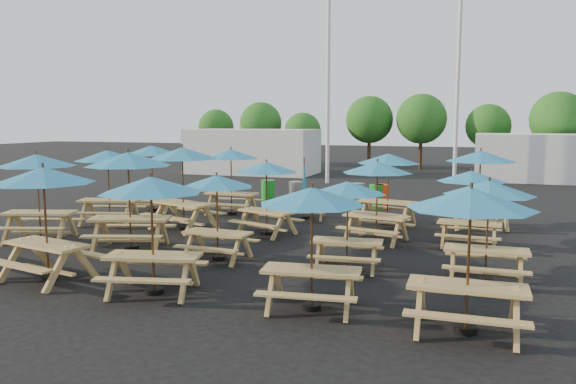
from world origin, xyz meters
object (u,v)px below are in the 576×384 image
(picnic_unit_8, at_px, (151,192))
(waste_bin_1, at_px, (296,193))
(picnic_unit_5, at_px, (128,165))
(waste_bin_2, at_px, (358,195))
(picnic_unit_4, at_px, (44,182))
(waste_bin_4, at_px, (381,196))
(picnic_unit_10, at_px, (266,172))
(picnic_unit_14, at_px, (377,172))
(picnic_unit_12, at_px, (312,204))
(picnic_unit_2, at_px, (108,160))
(picnic_unit_11, at_px, (304,194))
(picnic_unit_16, at_px, (471,208))
(picnic_unit_19, at_px, (480,161))
(picnic_unit_18, at_px, (471,181))
(picnic_unit_13, at_px, (348,193))
(picnic_unit_3, at_px, (152,154))
(picnic_unit_7, at_px, (231,158))
(waste_bin_0, at_px, (268,191))
(picnic_unit_1, at_px, (37,166))
(picnic_unit_6, at_px, (182,158))
(waste_bin_3, at_px, (377,197))
(picnic_unit_9, at_px, (217,187))
(picnic_unit_17, at_px, (489,194))
(picnic_unit_15, at_px, (388,163))

(picnic_unit_8, height_order, waste_bin_1, picnic_unit_8)
(picnic_unit_5, height_order, waste_bin_2, picnic_unit_5)
(picnic_unit_4, height_order, waste_bin_4, picnic_unit_4)
(picnic_unit_10, relative_size, picnic_unit_14, 1.03)
(picnic_unit_12, relative_size, picnic_unit_14, 0.96)
(picnic_unit_2, height_order, picnic_unit_12, picnic_unit_2)
(picnic_unit_11, height_order, picnic_unit_12, picnic_unit_12)
(picnic_unit_16, distance_m, picnic_unit_19, 9.30)
(picnic_unit_18, bearing_deg, waste_bin_2, 127.94)
(picnic_unit_11, height_order, waste_bin_2, picnic_unit_11)
(picnic_unit_4, distance_m, picnic_unit_13, 6.45)
(picnic_unit_13, bearing_deg, picnic_unit_3, 140.45)
(picnic_unit_8, distance_m, picnic_unit_16, 5.81)
(picnic_unit_7, xyz_separation_m, picnic_unit_11, (2.72, -0.01, -1.17))
(picnic_unit_2, distance_m, picnic_unit_8, 8.02)
(waste_bin_0, bearing_deg, picnic_unit_16, -56.99)
(picnic_unit_1, bearing_deg, picnic_unit_6, 23.95)
(picnic_unit_13, relative_size, picnic_unit_14, 0.88)
(picnic_unit_8, xyz_separation_m, waste_bin_3, (2.26, 12.03, -1.53))
(picnic_unit_4, relative_size, picnic_unit_14, 1.07)
(waste_bin_2, bearing_deg, picnic_unit_14, -73.73)
(picnic_unit_1, xyz_separation_m, picnic_unit_2, (0.30, 2.74, -0.02))
(picnic_unit_8, bearing_deg, picnic_unit_9, 76.68)
(picnic_unit_12, height_order, picnic_unit_19, picnic_unit_19)
(picnic_unit_4, bearing_deg, picnic_unit_19, 58.54)
(picnic_unit_6, xyz_separation_m, picnic_unit_12, (5.80, -5.79, -0.30))
(picnic_unit_2, height_order, picnic_unit_16, picnic_unit_2)
(picnic_unit_4, bearing_deg, waste_bin_2, 83.53)
(picnic_unit_9, bearing_deg, picnic_unit_5, 177.67)
(picnic_unit_4, bearing_deg, picnic_unit_16, 10.26)
(picnic_unit_12, relative_size, picnic_unit_17, 1.03)
(picnic_unit_2, height_order, picnic_unit_17, picnic_unit_2)
(picnic_unit_15, height_order, waste_bin_1, picnic_unit_15)
(picnic_unit_2, relative_size, picnic_unit_7, 1.08)
(picnic_unit_18, bearing_deg, picnic_unit_19, 88.92)
(picnic_unit_15, bearing_deg, waste_bin_2, 129.45)
(picnic_unit_14, bearing_deg, picnic_unit_13, -80.08)
(picnic_unit_15, distance_m, waste_bin_1, 5.53)
(picnic_unit_7, distance_m, waste_bin_0, 3.63)
(picnic_unit_16, relative_size, picnic_unit_18, 1.13)
(picnic_unit_9, xyz_separation_m, picnic_unit_13, (3.15, 0.14, -0.05))
(waste_bin_2, bearing_deg, picnic_unit_10, -102.66)
(picnic_unit_13, relative_size, picnic_unit_15, 0.84)
(picnic_unit_9, relative_size, waste_bin_3, 2.26)
(picnic_unit_11, relative_size, picnic_unit_15, 0.87)
(picnic_unit_10, relative_size, waste_bin_0, 2.58)
(picnic_unit_10, bearing_deg, picnic_unit_13, -25.80)
(picnic_unit_6, height_order, waste_bin_3, picnic_unit_6)
(picnic_unit_12, height_order, waste_bin_0, picnic_unit_12)
(picnic_unit_18, height_order, picnic_unit_19, picnic_unit_19)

